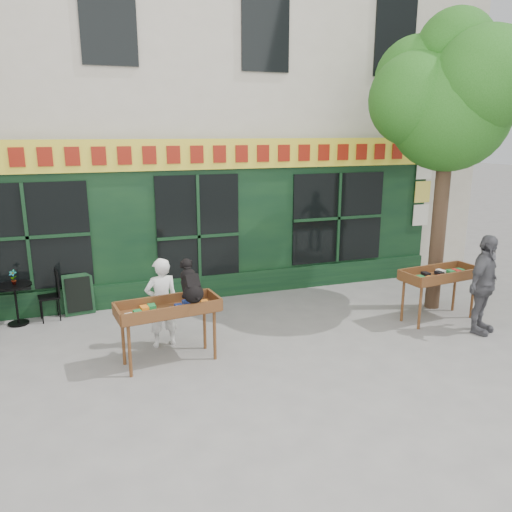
% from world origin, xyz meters
% --- Properties ---
extents(ground, '(80.00, 80.00, 0.00)m').
position_xyz_m(ground, '(0.00, 0.00, 0.00)').
color(ground, slate).
rests_on(ground, ground).
extents(building, '(14.00, 7.26, 10.00)m').
position_xyz_m(building, '(0.00, 5.97, 4.97)').
color(building, beige).
rests_on(building, ground).
extents(street_tree, '(3.05, 2.90, 5.60)m').
position_xyz_m(street_tree, '(4.34, 0.36, 4.11)').
color(street_tree, '#382619').
rests_on(street_tree, ground).
extents(book_cart_center, '(1.56, 0.80, 0.99)m').
position_xyz_m(book_cart_center, '(-1.10, -0.44, 0.82)').
color(book_cart_center, brown).
rests_on(book_cart_center, ground).
extents(dog, '(0.41, 0.64, 0.60)m').
position_xyz_m(dog, '(-0.75, -0.49, 1.29)').
color(dog, black).
rests_on(dog, book_cart_center).
extents(woman, '(0.58, 0.42, 1.49)m').
position_xyz_m(woman, '(-1.10, 0.21, 0.74)').
color(woman, white).
rests_on(woman, ground).
extents(book_cart_right, '(1.56, 0.79, 0.99)m').
position_xyz_m(book_cart_right, '(3.94, -0.30, 0.82)').
color(book_cart_right, brown).
rests_on(book_cart_right, ground).
extents(man_right, '(1.11, 0.84, 1.75)m').
position_xyz_m(man_right, '(4.24, -1.05, 0.87)').
color(man_right, '#525256').
rests_on(man_right, ground).
extents(bistro_table, '(0.60, 0.60, 0.76)m').
position_xyz_m(bistro_table, '(-3.48, 2.00, 0.54)').
color(bistro_table, black).
rests_on(bistro_table, ground).
extents(bistro_chair_right, '(0.42, 0.42, 0.95)m').
position_xyz_m(bistro_chair_right, '(-2.84, 2.07, 0.56)').
color(bistro_chair_right, black).
rests_on(bistro_chair_right, ground).
extents(potted_plant, '(0.17, 0.14, 0.27)m').
position_xyz_m(potted_plant, '(-3.48, 2.00, 0.90)').
color(potted_plant, gray).
rests_on(potted_plant, bistro_table).
extents(chalkboard, '(0.58, 0.26, 0.79)m').
position_xyz_m(chalkboard, '(-2.40, 2.19, 0.40)').
color(chalkboard, black).
rests_on(chalkboard, ground).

